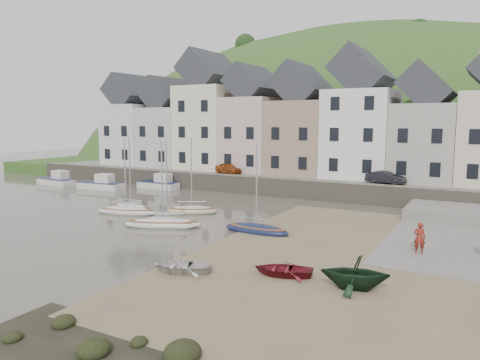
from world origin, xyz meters
The scene contains 23 objects.
ground centered at (0.00, 0.00, 0.00)m, with size 160.00×160.00×0.00m, color #4D493D.
quay_land centered at (0.00, 32.00, 0.75)m, with size 90.00×30.00×1.50m, color #325421.
quay_street centered at (0.00, 20.50, 1.55)m, with size 70.00×7.00×0.10m, color slate.
seawall centered at (0.00, 17.00, 0.90)m, with size 70.00×1.20×1.80m, color slate.
beach centered at (11.00, 0.00, 0.03)m, with size 18.00×26.00×0.06m, color brown.
slipway centered at (15.00, 8.00, 0.06)m, with size 8.00×18.00×0.12m, color slate.
hillside centered at (-5.00, 60.00, -17.99)m, with size 134.40×84.00×84.00m.
townhouse_terrace centered at (1.76, 24.00, 7.32)m, with size 61.05×8.00×13.93m.
sailboat_0 centered at (-8.88, 3.17, 0.26)m, with size 5.25×2.77×6.32m.
sailboat_1 centered at (-9.35, 4.24, 0.27)m, with size 4.03×1.66×6.32m.
sailboat_2 centered at (-4.44, 5.99, 0.27)m, with size 4.37×3.28×6.32m.
sailboat_3 centered at (-3.37, 1.42, 0.26)m, with size 4.48×1.80×6.32m.
sailboat_4 centered at (-3.48, 1.03, 0.26)m, with size 5.58×3.77×6.32m.
sailboat_5 centered at (3.08, 2.68, 0.26)m, with size 4.80×1.71×6.32m.
motorboat_0 centered at (-20.65, 12.05, 0.58)m, with size 5.37×2.25×1.70m.
motorboat_1 centered at (-27.55, 11.86, 0.58)m, with size 5.13×2.11×1.70m.
motorboat_2 centered at (-15.34, 15.42, 0.58)m, with size 4.84×1.89×1.70m.
rowboat_white centered at (3.50, -6.31, 0.36)m, with size 2.06×2.89×0.60m, color silver.
rowboat_green centered at (11.59, -4.52, 0.84)m, with size 2.56×2.97×1.56m, color black.
rowboat_red centered at (8.08, -4.35, 0.35)m, with size 2.03×2.85×0.59m, color maroon.
person_red centered at (13.33, 2.53, 1.00)m, with size 0.64×0.42×1.76m, color maroon.
car_left centered at (-8.90, 19.50, 2.19)m, with size 1.39×3.45×1.17m, color #944215.
car_right centered at (8.09, 19.50, 2.19)m, with size 1.26×3.60×1.19m, color black.
Camera 1 is at (16.52, -24.07, 7.53)m, focal length 34.25 mm.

